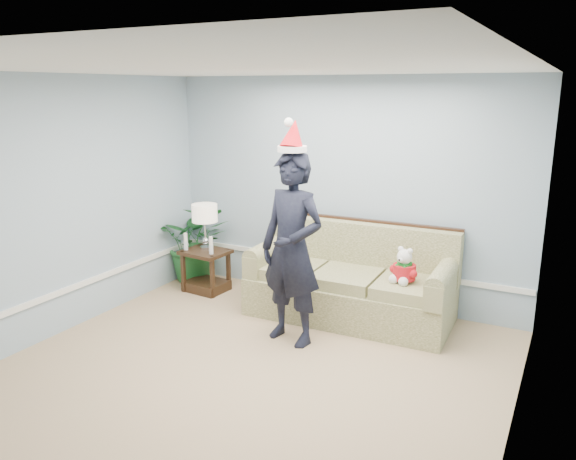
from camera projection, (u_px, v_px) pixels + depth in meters
The scene contains 10 objects.
room_shell at pixel (225, 240), 4.57m from camera, with size 4.54×5.04×2.74m.
wainscot_trim at pixel (198, 280), 6.33m from camera, with size 4.49×4.99×0.06m.
sofa at pixel (351, 284), 6.40m from camera, with size 2.29×1.03×1.06m.
side_table at pixel (206, 275), 7.24m from camera, with size 0.60×0.52×0.54m.
table_lamp at pixel (205, 215), 7.14m from camera, with size 0.33×0.33×0.58m.
candle_pair at pixel (198, 244), 7.07m from camera, with size 0.45×0.06×0.22m.
houseplant at pixel (196, 242), 7.58m from camera, with size 0.96×0.83×1.07m, color #1C5D28.
man at pixel (292, 249), 5.62m from camera, with size 0.72×0.47×1.97m, color black.
santa_hat at pixel (293, 137), 5.36m from camera, with size 0.29×0.32×0.34m.
teddy_bear at pixel (404, 270), 5.89m from camera, with size 0.30×0.30×0.39m.
Camera 1 is at (2.51, -3.67, 2.55)m, focal length 35.00 mm.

